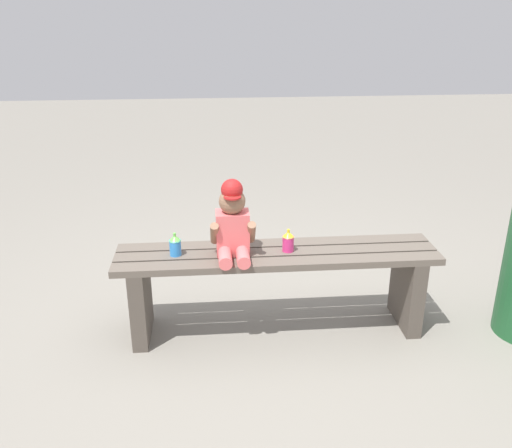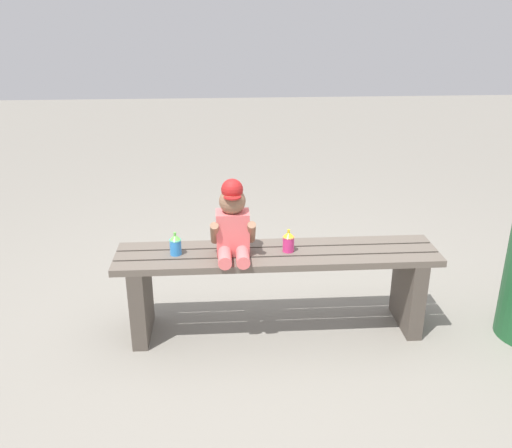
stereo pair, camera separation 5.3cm
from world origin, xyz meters
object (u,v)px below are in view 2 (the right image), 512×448
at_px(sippy_cup_left, 175,244).
at_px(park_bench, 277,277).
at_px(sippy_cup_right, 288,241).
at_px(child_figure, 233,223).

bearing_deg(sippy_cup_left, park_bench, -0.44).
bearing_deg(park_bench, sippy_cup_right, 4.13).
distance_m(sippy_cup_left, sippy_cup_right, 0.59).
xyz_separation_m(child_figure, sippy_cup_left, (-0.30, 0.03, -0.12)).
height_order(child_figure, sippy_cup_right, child_figure).
height_order(sippy_cup_left, sippy_cup_right, same).
xyz_separation_m(sippy_cup_left, sippy_cup_right, (0.59, 0.00, 0.00)).
bearing_deg(sippy_cup_right, child_figure, -174.92).
distance_m(park_bench, sippy_cup_right, 0.22).
relative_size(child_figure, sippy_cup_right, 3.26).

